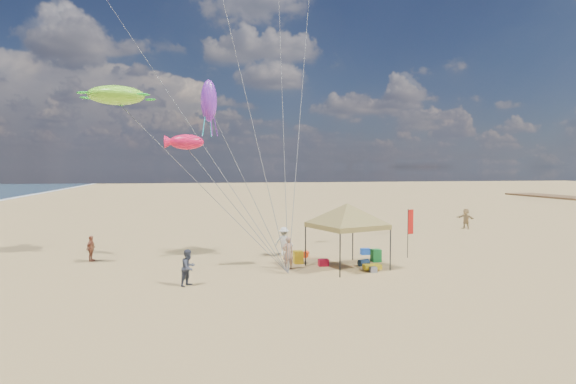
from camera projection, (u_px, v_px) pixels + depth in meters
The scene contains 19 objects.
ground at pixel (300, 276), 23.60m from camera, with size 280.00×280.00×0.00m, color tan.
canopy_tent at pixel (347, 206), 25.33m from camera, with size 6.16×6.16×3.99m.
feather_flag at pixel (410, 225), 28.37m from camera, with size 0.43×0.17×2.91m.
cooler_red at pixel (323, 263), 25.98m from camera, with size 0.54×0.38×0.38m, color #AB0D27.
cooler_blue at pixel (365, 251), 29.39m from camera, with size 0.54×0.38×0.38m, color blue.
bag_navy at pixel (364, 263), 26.02m from camera, with size 0.36×0.36×0.60m, color #0C2037.
bag_orange at pixel (306, 254), 28.53m from camera, with size 0.36×0.36×0.60m, color #F43D0D.
chair_green at pixel (376, 255), 27.22m from camera, with size 0.50×0.50×0.70m, color #177F32.
chair_yellow at pixel (298, 257), 26.70m from camera, with size 0.50×0.50×0.70m, color yellow.
crate_grey at pixel (373, 270), 24.42m from camera, with size 0.34×0.30×0.28m, color gray.
beach_cart at pixel (372, 267), 24.86m from camera, with size 0.90×0.50×0.24m, color gold.
person_near_a at pixel (288, 253), 25.16m from camera, with size 0.62×0.41×1.71m, color tan.
person_near_b at pixel (188, 268), 21.64m from camera, with size 0.81×0.63×1.67m, color #3A4050.
person_near_c at pixel (284, 241), 28.97m from camera, with size 1.12×0.65×1.74m, color silver.
person_far_a at pixel (91, 249), 27.27m from camera, with size 0.86×0.36×1.47m, color #A1593E.
person_far_c at pixel (466, 219), 41.58m from camera, with size 1.67×0.53×1.80m, color tan.
turtle_kite at pixel (116, 95), 27.56m from camera, with size 3.21×2.57×1.07m, color #87EF2D.
fish_kite at pixel (187, 142), 24.69m from camera, with size 1.75×0.88×0.78m, color #FF154B.
squid_kite at pixel (209, 101), 26.61m from camera, with size 0.89×0.89×2.32m, color purple.
Camera 1 is at (-5.31, -22.75, 5.38)m, focal length 29.89 mm.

